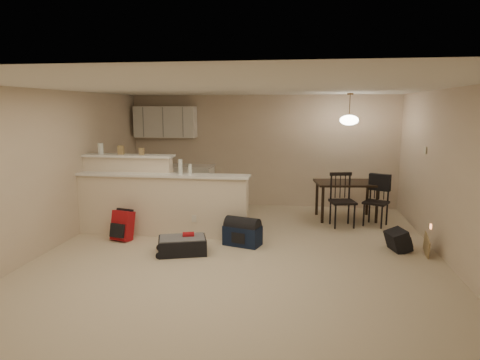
% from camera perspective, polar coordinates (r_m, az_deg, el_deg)
% --- Properties ---
extents(room, '(7.00, 7.02, 2.50)m').
position_cam_1_polar(room, '(6.27, -0.02, 0.72)').
color(room, beige).
rests_on(room, ground).
extents(breakfast_bar, '(3.08, 0.58, 1.39)m').
position_cam_1_polar(breakfast_bar, '(7.76, -11.91, -2.58)').
color(breakfast_bar, beige).
rests_on(breakfast_bar, ground).
extents(upper_cabinets, '(1.40, 0.34, 0.70)m').
position_cam_1_polar(upper_cabinets, '(9.95, -9.92, 7.64)').
color(upper_cabinets, white).
rests_on(upper_cabinets, room).
extents(kitchen_counter, '(1.80, 0.60, 0.90)m').
position_cam_1_polar(kitchen_counter, '(9.92, -8.82, -0.77)').
color(kitchen_counter, white).
rests_on(kitchen_counter, ground).
extents(thermostat, '(0.02, 0.12, 0.12)m').
position_cam_1_polar(thermostat, '(7.99, 23.48, 3.66)').
color(thermostat, beige).
rests_on(thermostat, room).
extents(jar, '(0.10, 0.10, 0.20)m').
position_cam_1_polar(jar, '(8.12, -18.09, 4.00)').
color(jar, silver).
rests_on(jar, breakfast_bar).
extents(cereal_box, '(0.10, 0.07, 0.16)m').
position_cam_1_polar(cereal_box, '(7.96, -15.59, 3.87)').
color(cereal_box, '#9F8252').
rests_on(cereal_box, breakfast_bar).
extents(small_box, '(0.08, 0.06, 0.12)m').
position_cam_1_polar(small_box, '(7.82, -12.98, 3.73)').
color(small_box, '#9F8252').
rests_on(small_box, breakfast_bar).
extents(bottle_a, '(0.07, 0.07, 0.26)m').
position_cam_1_polar(bottle_a, '(7.39, -7.95, 1.76)').
color(bottle_a, silver).
rests_on(bottle_a, breakfast_bar).
extents(bottle_b, '(0.06, 0.06, 0.18)m').
position_cam_1_polar(bottle_b, '(7.35, -6.67, 1.43)').
color(bottle_b, silver).
rests_on(bottle_b, breakfast_bar).
extents(dining_table, '(1.31, 0.97, 0.76)m').
position_cam_1_polar(dining_table, '(8.80, 14.00, -0.83)').
color(dining_table, black).
rests_on(dining_table, ground).
extents(pendant_lamp, '(0.36, 0.36, 0.62)m').
position_cam_1_polar(pendant_lamp, '(8.67, 14.36, 7.81)').
color(pendant_lamp, brown).
rests_on(pendant_lamp, room).
extents(dining_chair_near, '(0.52, 0.50, 1.01)m').
position_cam_1_polar(dining_chair_near, '(8.25, 13.53, -2.65)').
color(dining_chair_near, black).
rests_on(dining_chair_near, ground).
extents(dining_chair_far, '(0.55, 0.54, 0.95)m').
position_cam_1_polar(dining_chair_far, '(8.49, 17.68, -2.69)').
color(dining_chair_far, black).
rests_on(dining_chair_far, ground).
extents(suitcase, '(0.83, 0.66, 0.24)m').
position_cam_1_polar(suitcase, '(6.71, -7.69, -8.67)').
color(suitcase, black).
rests_on(suitcase, ground).
extents(red_backpack, '(0.38, 0.29, 0.50)m').
position_cam_1_polar(red_backpack, '(7.55, -15.38, -5.87)').
color(red_backpack, '#A81319').
rests_on(red_backpack, ground).
extents(navy_duffel, '(0.65, 0.48, 0.32)m').
position_cam_1_polar(navy_duffel, '(7.03, 0.33, -7.41)').
color(navy_duffel, '#101B33').
rests_on(navy_duffel, ground).
extents(black_daypack, '(0.34, 0.42, 0.32)m').
position_cam_1_polar(black_daypack, '(7.21, 20.32, -7.60)').
color(black_daypack, black).
rests_on(black_daypack, ground).
extents(cardboard_sheet, '(0.05, 0.40, 0.30)m').
position_cam_1_polar(cardboard_sheet, '(7.14, 23.62, -8.06)').
color(cardboard_sheet, '#9F8252').
rests_on(cardboard_sheet, ground).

